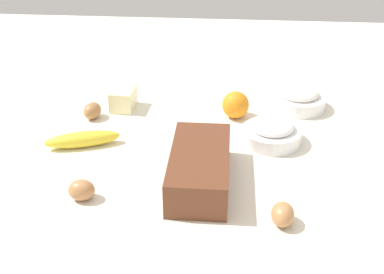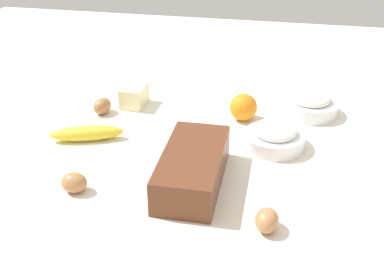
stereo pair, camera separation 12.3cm
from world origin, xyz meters
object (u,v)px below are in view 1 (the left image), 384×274
at_px(orange_fruit, 236,105).
at_px(egg_near_butter, 283,214).
at_px(banana, 82,140).
at_px(loaf_pan, 200,167).
at_px(sugar_bowl, 272,132).
at_px(egg_beside_bowl, 82,190).
at_px(egg_loose, 93,111).
at_px(butter_block, 123,99).
at_px(flour_bowl, 299,99).

relative_size(orange_fruit, egg_near_butter, 1.27).
bearing_deg(banana, loaf_pan, 66.26).
bearing_deg(sugar_bowl, banana, -82.21).
xyz_separation_m(banana, egg_beside_bowl, (0.22, 0.06, 0.00)).
bearing_deg(egg_loose, egg_near_butter, 49.35).
xyz_separation_m(butter_block, egg_beside_bowl, (0.45, 0.00, -0.01)).
height_order(banana, egg_near_butter, egg_near_butter).
relative_size(sugar_bowl, egg_beside_bowl, 2.64).
bearing_deg(loaf_pan, egg_beside_bowl, -71.42).
relative_size(banana, egg_loose, 3.11).
bearing_deg(egg_near_butter, loaf_pan, -127.07).
height_order(loaf_pan, orange_fruit, loaf_pan).
bearing_deg(flour_bowl, banana, -64.06).
distance_m(orange_fruit, egg_near_butter, 0.48).
height_order(flour_bowl, sugar_bowl, flour_bowl).
bearing_deg(flour_bowl, orange_fruit, -67.72).
bearing_deg(egg_near_butter, butter_block, -139.60).
distance_m(sugar_bowl, egg_near_butter, 0.33).
distance_m(butter_block, egg_loose, 0.10).
relative_size(loaf_pan, butter_block, 3.12).
distance_m(sugar_bowl, egg_beside_bowl, 0.51).
xyz_separation_m(butter_block, egg_loose, (0.07, -0.07, -0.01)).
bearing_deg(loaf_pan, egg_loose, -132.74).
height_order(banana, egg_beside_bowl, egg_beside_bowl).
bearing_deg(sugar_bowl, egg_near_butter, 0.74).
height_order(flour_bowl, egg_beside_bowl, flour_bowl).
height_order(sugar_bowl, orange_fruit, orange_fruit).
height_order(egg_near_butter, egg_beside_bowl, same).
bearing_deg(banana, flour_bowl, 115.94).
distance_m(banana, egg_beside_bowl, 0.23).
xyz_separation_m(flour_bowl, egg_loose, (0.12, -0.59, -0.01)).
height_order(sugar_bowl, egg_loose, sugar_bowl).
bearing_deg(egg_near_butter, sugar_bowl, -179.26).
distance_m(egg_near_butter, egg_loose, 0.66).
distance_m(banana, orange_fruit, 0.44).
bearing_deg(egg_loose, loaf_pan, 47.55).
distance_m(flour_bowl, orange_fruit, 0.20).
bearing_deg(orange_fruit, loaf_pan, -12.85).
relative_size(flour_bowl, orange_fruit, 2.03).
bearing_deg(sugar_bowl, loaf_pan, -40.35).
height_order(flour_bowl, egg_near_butter, flour_bowl).
relative_size(egg_near_butter, egg_beside_bowl, 1.03).
bearing_deg(loaf_pan, egg_near_butter, 52.64).
bearing_deg(sugar_bowl, flour_bowl, 156.92).
height_order(butter_block, egg_beside_bowl, butter_block).
distance_m(flour_bowl, sugar_bowl, 0.23).
bearing_deg(banana, orange_fruit, 117.62).
distance_m(loaf_pan, banana, 0.34).
bearing_deg(egg_loose, flour_bowl, 101.23).
xyz_separation_m(loaf_pan, egg_loose, (-0.30, -0.32, -0.02)).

